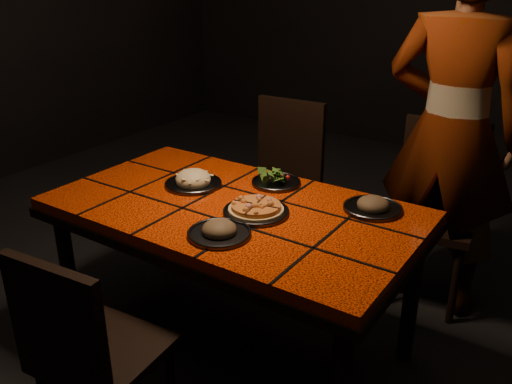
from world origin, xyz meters
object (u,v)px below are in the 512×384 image
Objects in this scene: dining_table at (233,221)px; chair_far_right at (436,200)px; plate_pizza at (256,210)px; diner at (452,133)px; chair_near at (85,348)px; chair_far_left at (282,170)px; plate_pasta at (193,181)px.

dining_table is 1.67× the size of chair_far_right.
chair_far_right is at bearing 65.12° from plate_pizza.
plate_pizza is (-0.52, -0.96, -0.18)m from diner.
chair_near is 1.94m from diner.
diner is at bearing -63.11° from chair_far_right.
plate_pizza is (0.14, -0.02, 0.10)m from dining_table.
chair_far_left reaches higher than chair_far_right.
chair_far_right is at bearing 2.07° from chair_far_left.
chair_near is 0.91× the size of chair_far_right.
plate_pasta is (-0.25, 0.89, 0.27)m from chair_near.
chair_near is at bearing 69.39° from diner.
chair_near reaches higher than dining_table.
chair_near reaches higher than plate_pizza.
chair_far_right is (0.92, 0.08, -0.00)m from chair_far_left.
plate_pasta is at bearing 165.09° from dining_table.
chair_far_left reaches higher than plate_pizza.
diner reaches higher than dining_table.
chair_near is 1.93m from chair_far_right.
chair_far_left is at bearing 177.76° from chair_far_right.
dining_table is 0.17m from plate_pizza.
chair_far_right reaches higher than chair_near.
dining_table is 0.83m from chair_near.
dining_table is 0.98m from chair_far_left.
plate_pasta is at bearing 43.32° from diner.
plate_pizza is at bearing -12.77° from plate_pasta.
chair_far_right is 1.15m from plate_pizza.
plate_pizza is 0.43m from plate_pasta.
chair_near reaches higher than plate_pasta.
plate_pasta is (-0.29, 0.08, 0.10)m from dining_table.
chair_far_left reaches higher than plate_pasta.
chair_far_left is 1.04m from diner.
chair_near is 0.46× the size of diner.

